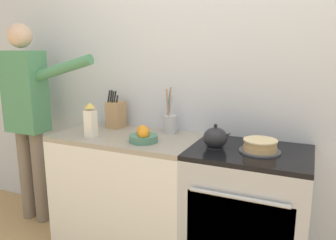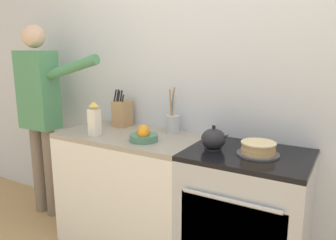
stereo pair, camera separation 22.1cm
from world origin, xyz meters
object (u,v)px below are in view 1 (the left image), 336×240
(utensil_crock, at_px, (170,123))
(milk_carton, at_px, (91,121))
(fruit_bowl, at_px, (143,136))
(person_baker, at_px, (27,107))
(tea_kettle, at_px, (216,138))
(layer_cake, at_px, (260,146))
(stove_range, at_px, (246,215))
(knife_block, at_px, (116,114))

(utensil_crock, bearing_deg, milk_carton, -143.32)
(fruit_bowl, xyz_separation_m, person_baker, (-1.16, 0.10, 0.10))
(tea_kettle, distance_m, fruit_bowl, 0.49)
(layer_cake, relative_size, person_baker, 0.15)
(layer_cake, xyz_separation_m, fruit_bowl, (-0.76, -0.10, 0.01))
(layer_cake, distance_m, tea_kettle, 0.28)
(milk_carton, bearing_deg, stove_range, 7.84)
(fruit_bowl, bearing_deg, utensil_crock, 77.98)
(layer_cake, bearing_deg, utensil_crock, 163.80)
(stove_range, height_order, utensil_crock, utensil_crock)
(knife_block, bearing_deg, stove_range, -9.36)
(layer_cake, relative_size, milk_carton, 1.02)
(tea_kettle, height_order, utensil_crock, utensil_crock)
(layer_cake, xyz_separation_m, person_baker, (-1.92, -0.00, 0.10))
(fruit_bowl, xyz_separation_m, milk_carton, (-0.40, -0.05, 0.07))
(knife_block, height_order, milk_carton, knife_block)
(tea_kettle, bearing_deg, utensil_crock, 151.40)
(knife_block, bearing_deg, layer_cake, -9.23)
(knife_block, bearing_deg, utensil_crock, 1.59)
(milk_carton, bearing_deg, tea_kettle, 7.50)
(stove_range, relative_size, utensil_crock, 2.56)
(utensil_crock, bearing_deg, knife_block, -178.41)
(tea_kettle, height_order, person_baker, person_baker)
(tea_kettle, distance_m, utensil_crock, 0.48)
(knife_block, xyz_separation_m, fruit_bowl, (0.40, -0.29, -0.06))
(layer_cake, xyz_separation_m, milk_carton, (-1.16, -0.14, 0.08))
(stove_range, xyz_separation_m, milk_carton, (-1.10, -0.15, 0.56))
(tea_kettle, bearing_deg, stove_range, 9.23)
(tea_kettle, bearing_deg, layer_cake, 5.67)
(utensil_crock, distance_m, milk_carton, 0.58)
(person_baker, bearing_deg, utensil_crock, 17.12)
(layer_cake, height_order, knife_block, knife_block)
(person_baker, bearing_deg, knife_block, 21.88)
(fruit_bowl, bearing_deg, layer_cake, 7.39)
(stove_range, relative_size, milk_carton, 3.53)
(knife_block, xyz_separation_m, person_baker, (-0.75, -0.19, 0.03))
(layer_cake, height_order, fruit_bowl, fruit_bowl)
(stove_range, xyz_separation_m, layer_cake, (0.06, -0.01, 0.48))
(layer_cake, xyz_separation_m, tea_kettle, (-0.27, -0.03, 0.03))
(layer_cake, relative_size, tea_kettle, 1.33)
(stove_range, distance_m, person_baker, 1.94)
(milk_carton, bearing_deg, person_baker, 169.49)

